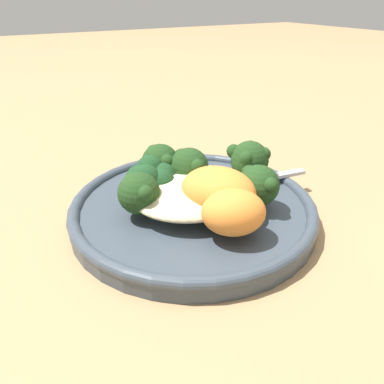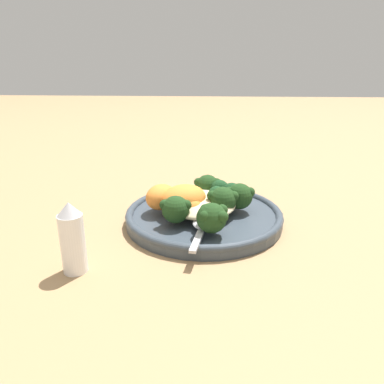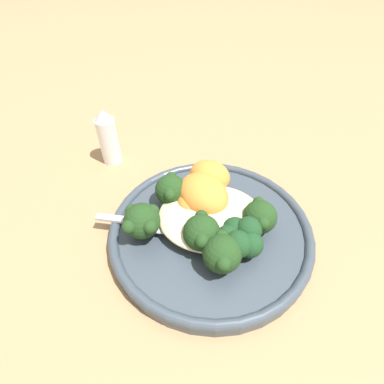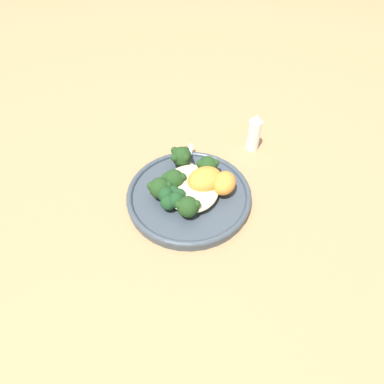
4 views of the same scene
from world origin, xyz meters
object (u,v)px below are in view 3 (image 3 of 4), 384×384
object	(u,v)px
broccoli_stalk_3	(221,245)
quinoa_mound	(207,216)
broccoli_stalk_1	(148,221)
broccoli_stalk_2	(203,230)
sweet_potato_chunk_0	(198,199)
salt_shaker	(108,137)
sweet_potato_chunk_1	(203,194)
kale_tuft	(240,237)
sweet_potato_chunk_2	(211,176)
plate	(208,230)
broccoli_stalk_4	(251,215)
spoon	(156,223)
broccoli_stalk_0	(175,192)

from	to	relation	value
broccoli_stalk_3	quinoa_mound	bearing A→B (deg)	-164.69
broccoli_stalk_1	broccoli_stalk_2	bearing A→B (deg)	144.95
sweet_potato_chunk_0	salt_shaker	bearing A→B (deg)	-42.44
sweet_potato_chunk_1	broccoli_stalk_2	bearing A→B (deg)	89.10
kale_tuft	sweet_potato_chunk_1	bearing A→B (deg)	-58.50
sweet_potato_chunk_2	plate	bearing A→B (deg)	85.60
broccoli_stalk_3	broccoli_stalk_4	world-z (taller)	broccoli_stalk_3
sweet_potato_chunk_0	salt_shaker	distance (m)	0.18
broccoli_stalk_4	salt_shaker	xyz separation A→B (m)	(0.20, -0.15, 0.01)
broccoli_stalk_1	sweet_potato_chunk_0	size ratio (longest dim) A/B	2.07
plate	salt_shaker	distance (m)	0.22
quinoa_mound	broccoli_stalk_3	world-z (taller)	broccoli_stalk_3
sweet_potato_chunk_2	broccoli_stalk_4	bearing A→B (deg)	123.85
broccoli_stalk_4	salt_shaker	world-z (taller)	salt_shaker
broccoli_stalk_2	kale_tuft	bearing A→B (deg)	96.90
quinoa_mound	broccoli_stalk_1	distance (m)	0.07
kale_tuft	broccoli_stalk_1	bearing A→B (deg)	-11.26
spoon	broccoli_stalk_1	bearing A→B (deg)	70.79
broccoli_stalk_1	kale_tuft	distance (m)	0.10
broccoli_stalk_0	broccoli_stalk_2	distance (m)	0.07
quinoa_mound	spoon	world-z (taller)	quinoa_mound
broccoli_stalk_2	broccoli_stalk_4	distance (m)	0.06
plate	sweet_potato_chunk_2	xyz separation A→B (m)	(-0.01, -0.07, 0.03)
broccoli_stalk_0	sweet_potato_chunk_0	distance (m)	0.03
sweet_potato_chunk_2	broccoli_stalk_0	bearing A→B (deg)	31.70
broccoli_stalk_4	spoon	size ratio (longest dim) A/B	0.79
broccoli_stalk_4	sweet_potato_chunk_2	xyz separation A→B (m)	(0.04, -0.07, 0.00)
sweet_potato_chunk_0	salt_shaker	xyz separation A→B (m)	(0.14, -0.12, 0.01)
broccoli_stalk_1	broccoli_stalk_0	bearing A→B (deg)	-143.84
salt_shaker	broccoli_stalk_2	bearing A→B (deg)	128.92
broccoli_stalk_3	sweet_potato_chunk_0	xyz separation A→B (m)	(0.02, -0.07, -0.00)
broccoli_stalk_0	kale_tuft	world-z (taller)	broccoli_stalk_0
broccoli_stalk_3	sweet_potato_chunk_0	world-z (taller)	broccoli_stalk_3
broccoli_stalk_0	salt_shaker	size ratio (longest dim) A/B	0.92
broccoli_stalk_0	broccoli_stalk_4	xyz separation A→B (m)	(-0.09, 0.04, -0.00)
broccoli_stalk_4	spoon	distance (m)	0.11
broccoli_stalk_4	sweet_potato_chunk_0	xyz separation A→B (m)	(0.06, -0.03, -0.00)
sweet_potato_chunk_2	broccoli_stalk_1	bearing A→B (deg)	46.75
broccoli_stalk_3	kale_tuft	bearing A→B (deg)	116.45
sweet_potato_chunk_1	salt_shaker	bearing A→B (deg)	-40.60
plate	sweet_potato_chunk_2	world-z (taller)	sweet_potato_chunk_2
plate	broccoli_stalk_2	xyz separation A→B (m)	(0.01, 0.02, 0.03)
sweet_potato_chunk_2	spoon	size ratio (longest dim) A/B	0.51
broccoli_stalk_2	sweet_potato_chunk_0	bearing A→B (deg)	-153.39
broccoli_stalk_4	sweet_potato_chunk_0	distance (m)	0.07
broccoli_stalk_0	kale_tuft	size ratio (longest dim) A/B	1.55
broccoli_stalk_0	sweet_potato_chunk_0	xyz separation A→B (m)	(-0.03, 0.01, -0.00)
sweet_potato_chunk_2	kale_tuft	distance (m)	0.10
broccoli_stalk_2	spoon	distance (m)	0.06
kale_tuft	salt_shaker	size ratio (longest dim) A/B	0.59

